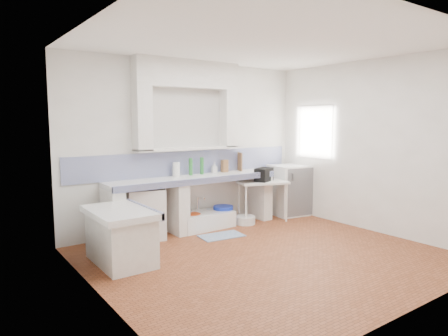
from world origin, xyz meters
TOP-DOWN VIEW (x-y plane):
  - floor at (0.00, 0.00)m, footprint 4.50×4.50m
  - ceiling at (0.00, 0.00)m, footprint 4.50×4.50m
  - wall_back at (0.00, 2.00)m, footprint 4.50×0.00m
  - wall_front at (0.00, -2.00)m, footprint 4.50×0.00m
  - wall_left at (-2.25, 0.00)m, footprint 0.00×4.50m
  - wall_right at (2.25, 0.00)m, footprint 0.00×4.50m
  - alcove_mass at (-0.10, 1.88)m, footprint 1.90×0.25m
  - window_frame at (2.42, 1.20)m, footprint 0.35×0.86m
  - lace_valance at (2.28, 1.20)m, footprint 0.01×0.84m
  - counter_slab at (-0.10, 1.70)m, footprint 3.00×0.60m
  - counter_lip at (-0.10, 1.42)m, footprint 3.00×0.04m
  - counter_pier_left at (-1.50, 1.70)m, footprint 0.20×0.55m
  - counter_pier_mid at (-0.45, 1.70)m, footprint 0.20×0.55m
  - counter_pier_right at (1.30, 1.70)m, footprint 0.20×0.55m
  - peninsula_top at (-1.70, 0.90)m, footprint 0.70×1.10m
  - peninsula_base at (-1.70, 0.90)m, footprint 0.60×1.00m
  - peninsula_lip at (-1.37, 0.90)m, footprint 0.04×1.10m
  - backsplash at (0.00, 1.99)m, footprint 4.27×0.03m
  - stove at (-0.99, 1.71)m, footprint 0.66×0.64m
  - sink at (0.08, 1.70)m, footprint 1.01×0.57m
  - side_table at (1.22, 1.49)m, footprint 0.98×0.75m
  - fridge at (1.95, 1.58)m, footprint 0.71×0.71m
  - bucket_red at (-0.14, 1.71)m, footprint 0.38×0.38m
  - bucket_orange at (0.07, 1.60)m, footprint 0.33×0.33m
  - bucket_blue at (0.49, 1.70)m, footprint 0.44×0.44m
  - basin_white at (0.82, 1.49)m, footprint 0.39×0.39m
  - water_bottle_a at (-0.11, 1.85)m, footprint 0.09×0.09m
  - water_bottle_b at (0.27, 1.85)m, footprint 0.07×0.07m
  - black_bag at (1.24, 1.49)m, footprint 0.43×0.35m
  - green_bottle_a at (-0.08, 1.85)m, footprint 0.08×0.08m
  - green_bottle_b at (0.14, 1.85)m, footprint 0.08×0.08m
  - knife_block at (0.62, 1.85)m, footprint 0.11×0.09m
  - cutting_board at (0.97, 1.85)m, footprint 0.11×0.24m
  - paper_towel at (-0.36, 1.85)m, footprint 0.14×0.14m
  - soap_bottle at (0.40, 1.85)m, footprint 0.10×0.10m
  - rug at (0.03, 1.12)m, footprint 0.73×0.47m

SIDE VIEW (x-z plane):
  - floor at x=0.00m, z-range 0.00..0.00m
  - rug at x=0.03m, z-range 0.00..0.01m
  - basin_white at x=0.82m, z-range 0.00..0.14m
  - sink at x=0.08m, z-range 0.00..0.24m
  - bucket_orange at x=0.07m, z-range 0.00..0.25m
  - bucket_red at x=-0.14m, z-range 0.00..0.27m
  - water_bottle_b at x=0.27m, z-range 0.00..0.28m
  - water_bottle_a at x=-0.11m, z-range 0.00..0.29m
  - bucket_blue at x=0.49m, z-range 0.00..0.33m
  - peninsula_base at x=-1.70m, z-range 0.00..0.62m
  - side_table at x=1.22m, z-range 0.34..0.38m
  - stove at x=-0.99m, z-range 0.00..0.78m
  - counter_pier_left at x=-1.50m, z-range 0.00..0.82m
  - counter_pier_mid at x=-0.45m, z-range 0.00..0.82m
  - counter_pier_right at x=1.30m, z-range 0.00..0.82m
  - fridge at x=1.95m, z-range 0.00..0.96m
  - peninsula_top at x=-1.70m, z-range 0.62..0.70m
  - peninsula_lip at x=-1.37m, z-range 0.61..0.71m
  - black_bag at x=1.24m, z-range 0.73..0.96m
  - counter_slab at x=-0.10m, z-range 0.82..0.90m
  - counter_lip at x=-0.10m, z-range 0.81..0.91m
  - soap_bottle at x=0.40m, z-range 0.90..1.09m
  - knife_block at x=0.62m, z-range 0.90..1.12m
  - paper_towel at x=-0.36m, z-range 0.90..1.14m
  - green_bottle_a at x=-0.08m, z-range 0.90..1.19m
  - green_bottle_b at x=0.14m, z-range 0.90..1.19m
  - cutting_board at x=0.97m, z-range 0.90..1.24m
  - backsplash at x=0.00m, z-range 0.90..1.30m
  - wall_back at x=0.00m, z-range -0.85..3.65m
  - wall_front at x=0.00m, z-range -0.85..3.65m
  - wall_left at x=-2.25m, z-range -0.85..3.65m
  - wall_right at x=2.25m, z-range -0.85..3.65m
  - window_frame at x=2.42m, z-range 1.07..2.13m
  - lace_valance at x=2.28m, z-range 1.86..2.10m
  - alcove_mass at x=-0.10m, z-range 2.35..2.80m
  - ceiling at x=0.00m, z-range 2.80..2.80m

